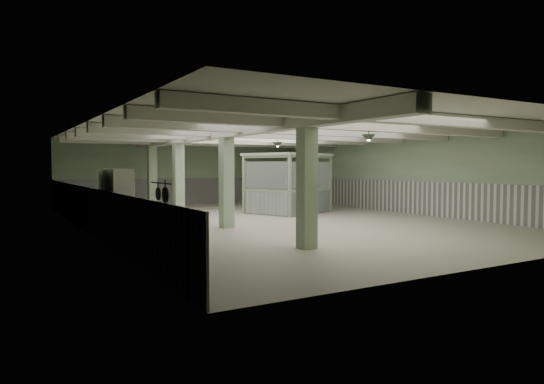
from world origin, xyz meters
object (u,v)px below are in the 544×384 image
walkin_cooler (116,207)px  filing_cabinet (316,198)px  guard_booth (288,173)px  prep_counter (124,228)px

walkin_cooler → filing_cabinet: bearing=27.1°
guard_booth → prep_counter: bearing=-167.5°
filing_cabinet → walkin_cooler: bearing=-161.5°
guard_booth → filing_cabinet: bearing=-6.7°
prep_counter → guard_booth: 10.70m
walkin_cooler → filing_cabinet: walkin_cooler is taller
walkin_cooler → guard_booth: guard_booth is taller
prep_counter → walkin_cooler: bearing=98.0°
prep_counter → guard_booth: guard_booth is taller
prep_counter → filing_cabinet: 12.53m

